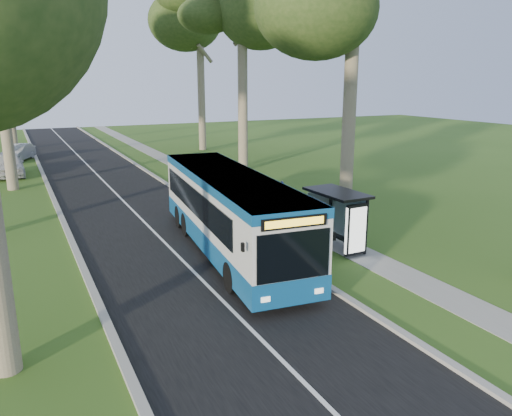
{
  "coord_description": "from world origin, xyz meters",
  "views": [
    {
      "loc": [
        -8.86,
        -15.94,
        6.66
      ],
      "look_at": [
        -0.2,
        1.61,
        1.6
      ],
      "focal_mm": 35.0,
      "sensor_mm": 36.0,
      "label": 1
    }
  ],
  "objects_px": {
    "bus": "(230,213)",
    "bus_stop_sign": "(282,204)",
    "litter_bin": "(249,219)",
    "car_white": "(9,165)",
    "bus_shelter": "(345,210)",
    "car_silver": "(18,153)"
  },
  "relations": [
    {
      "from": "bus_stop_sign",
      "to": "bus_shelter",
      "type": "xyz_separation_m",
      "value": [
        1.64,
        -2.15,
        0.05
      ]
    },
    {
      "from": "bus",
      "to": "bus_shelter",
      "type": "height_order",
      "value": "bus"
    },
    {
      "from": "car_white",
      "to": "car_silver",
      "type": "relative_size",
      "value": 1.11
    },
    {
      "from": "bus_shelter",
      "to": "car_silver",
      "type": "height_order",
      "value": "bus_shelter"
    },
    {
      "from": "litter_bin",
      "to": "bus_shelter",
      "type": "bearing_deg",
      "value": -63.86
    },
    {
      "from": "bus",
      "to": "car_silver",
      "type": "height_order",
      "value": "bus"
    },
    {
      "from": "bus",
      "to": "litter_bin",
      "type": "height_order",
      "value": "bus"
    },
    {
      "from": "bus",
      "to": "litter_bin",
      "type": "relative_size",
      "value": 13.32
    },
    {
      "from": "bus",
      "to": "car_silver",
      "type": "relative_size",
      "value": 2.82
    },
    {
      "from": "bus_stop_sign",
      "to": "bus",
      "type": "bearing_deg",
      "value": -155.24
    },
    {
      "from": "bus_stop_sign",
      "to": "litter_bin",
      "type": "xyz_separation_m",
      "value": [
        -0.48,
        2.18,
        -1.16
      ]
    },
    {
      "from": "bus",
      "to": "bus_shelter",
      "type": "xyz_separation_m",
      "value": [
        4.18,
        -1.78,
        0.03
      ]
    },
    {
      "from": "bus",
      "to": "bus_stop_sign",
      "type": "bearing_deg",
      "value": 14.19
    },
    {
      "from": "bus_stop_sign",
      "to": "car_white",
      "type": "relative_size",
      "value": 0.55
    },
    {
      "from": "litter_bin",
      "to": "car_white",
      "type": "relative_size",
      "value": 0.19
    },
    {
      "from": "litter_bin",
      "to": "car_silver",
      "type": "distance_m",
      "value": 27.87
    },
    {
      "from": "litter_bin",
      "to": "bus",
      "type": "bearing_deg",
      "value": -128.74
    },
    {
      "from": "bus",
      "to": "bus_stop_sign",
      "type": "relative_size",
      "value": 4.65
    },
    {
      "from": "bus",
      "to": "car_white",
      "type": "height_order",
      "value": "bus"
    },
    {
      "from": "car_white",
      "to": "bus_stop_sign",
      "type": "bearing_deg",
      "value": -65.19
    },
    {
      "from": "bus",
      "to": "bus_stop_sign",
      "type": "distance_m",
      "value": 2.56
    },
    {
      "from": "bus",
      "to": "car_silver",
      "type": "distance_m",
      "value": 29.78
    }
  ]
}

